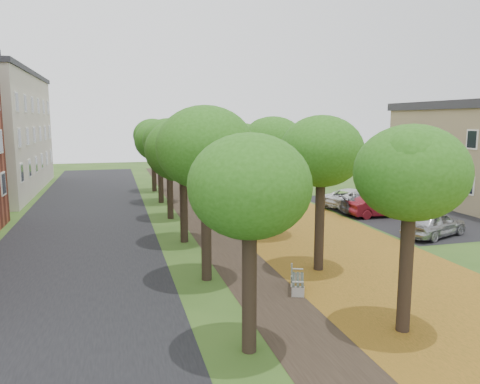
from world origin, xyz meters
TOP-DOWN VIEW (x-y plane):
  - ground at (0.00, 0.00)m, footprint 120.00×120.00m
  - street_asphalt at (-7.50, 15.00)m, footprint 8.00×70.00m
  - footpath at (0.00, 15.00)m, footprint 3.20×70.00m
  - leaf_verge at (5.00, 15.00)m, footprint 7.50×70.00m
  - parking_lot at (13.50, 16.00)m, footprint 9.00×16.00m
  - tree_row_west at (-2.20, 15.00)m, footprint 3.53×33.53m
  - tree_row_east at (2.60, 15.00)m, footprint 3.53×33.53m
  - bench at (0.80, 4.01)m, footprint 1.03×1.67m
  - car_silver at (11.00, 9.58)m, footprint 4.57×3.14m
  - car_red at (11.00, 15.00)m, footprint 4.16×1.48m
  - car_grey at (11.00, 15.60)m, footprint 4.75×2.66m
  - car_white at (11.00, 18.29)m, footprint 5.44×3.85m

SIDE VIEW (x-z plane):
  - ground at x=0.00m, z-range 0.00..0.00m
  - street_asphalt at x=-7.50m, z-range 0.00..0.01m
  - parking_lot at x=13.50m, z-range 0.00..0.01m
  - footpath at x=0.00m, z-range 0.00..0.01m
  - leaf_verge at x=5.00m, z-range 0.00..0.01m
  - bench at x=0.80m, z-range 0.02..0.78m
  - car_grey at x=11.00m, z-range 0.00..1.30m
  - car_red at x=11.00m, z-range 0.00..1.37m
  - car_white at x=11.00m, z-range 0.00..1.38m
  - car_silver at x=11.00m, z-range 0.00..1.44m
  - tree_row_west at x=-2.20m, z-range 1.63..7.99m
  - tree_row_east at x=2.60m, z-range 1.63..7.99m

